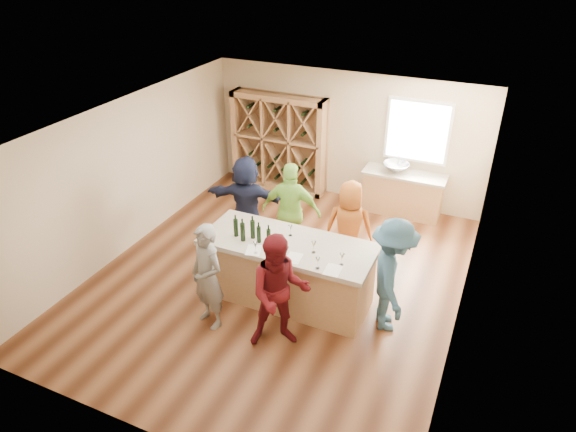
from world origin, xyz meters
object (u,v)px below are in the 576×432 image
at_px(sink, 396,167).
at_px(person_far_mid, 291,212).
at_px(person_far_left, 247,201).
at_px(tasting_counter_base, 288,273).
at_px(person_far_right, 349,227).
at_px(wine_bottle_d, 259,235).
at_px(person_near_right, 279,292).
at_px(wine_bottle_b, 243,232).
at_px(wine_bottle_c, 253,229).
at_px(wine_rack, 279,143).
at_px(wine_bottle_e, 269,237).
at_px(person_server, 392,276).
at_px(person_near_left, 207,277).
at_px(wine_bottle_a, 236,228).

height_order(sink, person_far_mid, person_far_mid).
relative_size(person_far_mid, person_far_left, 1.05).
height_order(tasting_counter_base, person_far_right, person_far_right).
xyz_separation_m(wine_bottle_d, person_near_right, (0.72, -0.80, -0.32)).
height_order(tasting_counter_base, wine_bottle_b, wine_bottle_b).
xyz_separation_m(wine_bottle_c, wine_bottle_d, (0.15, -0.08, -0.02)).
xyz_separation_m(wine_rack, person_far_left, (0.45, -2.40, -0.22)).
bearing_deg(person_far_mid, person_near_right, 101.48).
distance_m(wine_bottle_e, person_far_left, 1.93).
distance_m(person_near_right, person_server, 1.67).
height_order(wine_bottle_c, person_far_mid, person_far_mid).
distance_m(wine_bottle_b, wine_bottle_e, 0.42).
xyz_separation_m(wine_bottle_c, person_near_right, (0.87, -0.88, -0.33)).
height_order(wine_bottle_d, person_near_left, person_near_left).
relative_size(person_near_right, person_far_left, 1.03).
relative_size(wine_bottle_b, person_far_left, 0.17).
distance_m(wine_bottle_d, person_server, 2.09).
relative_size(wine_bottle_d, person_near_left, 0.16).
xyz_separation_m(wine_bottle_c, person_near_left, (-0.28, -0.93, -0.38)).
relative_size(sink, wine_bottle_d, 1.99).
distance_m(sink, tasting_counter_base, 3.77).
height_order(wine_bottle_e, person_far_mid, person_far_mid).
bearing_deg(person_far_mid, wine_bottle_b, 74.08).
xyz_separation_m(wine_rack, wine_bottle_e, (1.64, -3.89, 0.11)).
bearing_deg(person_far_right, sink, -107.12).
bearing_deg(wine_bottle_e, person_near_right, -55.42).
distance_m(sink, wine_bottle_c, 3.99).
bearing_deg(person_near_right, person_far_left, 98.90).
height_order(wine_bottle_a, person_near_left, person_near_left).
relative_size(tasting_counter_base, wine_bottle_c, 8.48).
height_order(person_near_left, person_far_mid, person_far_mid).
distance_m(wine_bottle_a, wine_bottle_e, 0.58).
height_order(wine_rack, wine_bottle_c, wine_rack).
relative_size(wine_bottle_a, person_far_mid, 0.16).
bearing_deg(wine_bottle_a, wine_rack, 105.35).
bearing_deg(wine_rack, person_far_right, -45.19).
bearing_deg(sink, person_near_right, -96.20).
bearing_deg(wine_bottle_a, person_far_right, 43.39).
bearing_deg(person_server, person_far_right, 20.15).
height_order(wine_bottle_a, person_far_right, person_far_right).
xyz_separation_m(person_far_mid, person_far_right, (1.08, 0.01, -0.07)).
relative_size(wine_bottle_e, person_far_right, 0.16).
bearing_deg(wine_bottle_c, person_far_mid, 86.05).
distance_m(person_server, person_far_right, 1.56).
xyz_separation_m(tasting_counter_base, person_server, (1.64, 0.03, 0.41)).
bearing_deg(wine_bottle_d, person_far_mid, 92.35).
distance_m(wine_rack, tasting_counter_base, 4.21).
bearing_deg(wine_bottle_a, person_near_right, -35.93).
height_order(tasting_counter_base, person_near_right, person_near_right).
height_order(person_near_left, person_far_right, person_near_left).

